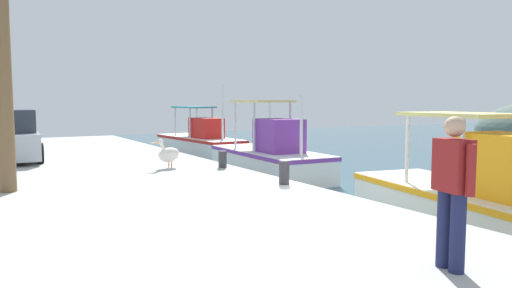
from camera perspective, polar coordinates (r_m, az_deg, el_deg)
quay_pier at (r=8.34m, az=-21.50°, el=-10.63°), size 36.00×10.00×0.80m
fishing_boat_nearest at (r=23.03m, az=-6.78°, el=0.21°), size 6.32×2.16×3.39m
fishing_boat_second at (r=16.46m, az=1.72°, el=-1.56°), size 5.61×2.32×2.83m
fishing_boat_third at (r=10.15m, az=25.46°, el=-6.34°), size 6.09×2.94×3.00m
pelican at (r=13.17m, az=-10.47°, el=-1.13°), size 0.53×0.97×0.82m
fisherman_standing at (r=5.48m, az=22.57°, el=-4.75°), size 0.58×0.31×1.66m
parked_car at (r=16.50m, az=-27.81°, el=0.71°), size 4.17×2.01×1.57m
mooring_bollard_nearest at (r=13.05m, az=-4.05°, el=-1.85°), size 0.23×0.23×0.46m
mooring_bollard_second at (r=10.41m, az=3.40°, el=-3.45°), size 0.23×0.23×0.52m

